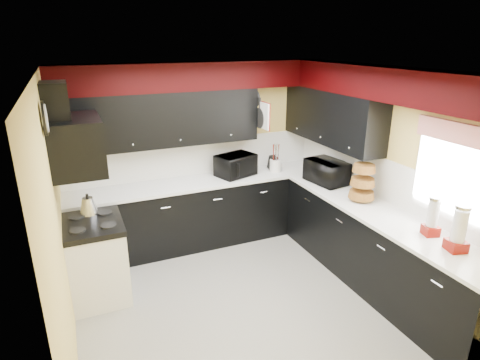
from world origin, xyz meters
The scene contains 35 objects.
ground centered at (0.00, 0.00, 0.00)m, with size 3.60×3.60×0.00m, color gray.
wall_back centered at (0.00, 1.80, 1.25)m, with size 3.60×0.06×2.50m, color #E0C666.
wall_right centered at (1.80, 0.00, 1.25)m, with size 0.06×3.60×2.50m, color #E0C666.
wall_left centered at (-1.80, 0.00, 1.25)m, with size 0.06×3.60×2.50m, color #E0C666.
ceiling centered at (0.00, 0.00, 2.50)m, with size 3.60×3.60×0.06m, color white.
cab_back centered at (0.00, 1.50, 0.45)m, with size 3.60×0.60×0.90m, color black.
cab_right centered at (1.50, -0.30, 0.45)m, with size 0.60×3.00×0.90m, color black.
counter_back centered at (0.00, 1.50, 0.92)m, with size 3.62×0.64×0.04m, color white.
counter_right centered at (1.50, -0.30, 0.92)m, with size 0.64×3.02×0.04m, color white.
splash_back centered at (0.00, 1.79, 1.19)m, with size 3.60×0.02×0.50m, color white.
splash_right centered at (1.79, 0.00, 1.19)m, with size 0.02×3.60×0.50m, color white.
upper_back centered at (-0.50, 1.62, 1.80)m, with size 2.60×0.35×0.70m, color black.
upper_right centered at (1.62, 0.90, 1.80)m, with size 0.35×1.80×0.70m, color black.
soffit_back centered at (0.00, 1.62, 2.33)m, with size 3.60×0.36×0.35m, color black.
soffit_right centered at (1.62, -0.18, 2.33)m, with size 0.36×3.24×0.35m, color black.
stove centered at (-1.50, 0.75, 0.43)m, with size 0.60×0.75×0.86m, color white.
cooktop centered at (-1.50, 0.75, 0.89)m, with size 0.62×0.77×0.06m, color black.
hood centered at (-1.55, 0.75, 1.78)m, with size 0.50×0.78×0.55m, color black.
hood_duct centered at (-1.68, 0.75, 2.20)m, with size 0.24×0.40×0.40m, color black.
window centered at (1.79, -0.90, 1.55)m, with size 0.03×0.86×0.96m, color white, non-canonical shape.
valance centered at (1.73, -0.90, 1.95)m, with size 0.04×0.88×0.20m, color red.
pan_top centered at (0.82, 1.55, 2.00)m, with size 0.03×0.22×0.40m, color black, non-canonical shape.
pan_mid centered at (0.82, 1.42, 1.75)m, with size 0.03×0.28×0.46m, color black, non-canonical shape.
pan_low centered at (0.82, 1.68, 1.72)m, with size 0.03×0.24×0.42m, color black, non-canonical shape.
cut_board centered at (0.83, 1.30, 1.80)m, with size 0.03×0.26×0.35m, color white.
baskets centered at (1.52, 0.05, 1.18)m, with size 0.27×0.27×0.50m, color brown, non-canonical shape.
clock centered at (-1.77, 0.25, 2.15)m, with size 0.03×0.30×0.30m, color black, non-canonical shape.
deco_plate centered at (1.77, -0.35, 2.25)m, with size 0.03×0.24×0.24m, color white, non-canonical shape.
toaster_oven centered at (0.50, 1.51, 1.09)m, with size 0.52×0.43×0.30m, color black.
microwave centered at (1.51, 0.75, 1.09)m, with size 0.55×0.37×0.31m, color black.
utensil_crock centered at (1.10, 1.44, 1.03)m, with size 0.17×0.17×0.18m, color white.
knife_block centered at (1.10, 1.52, 1.04)m, with size 0.09×0.13×0.21m, color black.
kettle centered at (-1.51, 1.00, 1.01)m, with size 0.21×0.21×0.19m, color #AEAEB3, non-canonical shape.
dispenser_a centered at (1.56, -0.94, 1.13)m, with size 0.14×0.14×0.38m, color #5C0004, non-canonical shape.
dispenser_b centered at (1.53, -1.26, 1.16)m, with size 0.16×0.16×0.44m, color #690E00, non-canonical shape.
Camera 1 is at (-1.59, -3.47, 2.79)m, focal length 30.00 mm.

